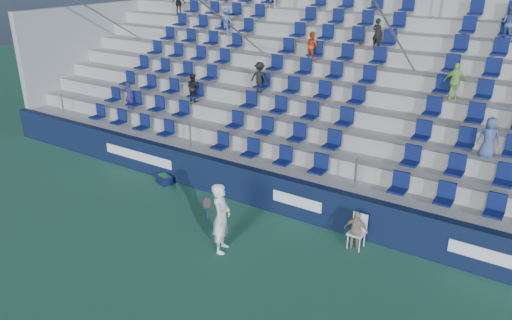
{
  "coord_description": "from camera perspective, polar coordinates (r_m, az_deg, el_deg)",
  "views": [
    {
      "loc": [
        7.64,
        -8.56,
        7.27
      ],
      "look_at": [
        0.2,
        2.8,
        1.7
      ],
      "focal_mm": 35.0,
      "sensor_mm": 36.0,
      "label": 1
    }
  ],
  "objects": [
    {
      "name": "ball_bin",
      "position": [
        17.41,
        -10.43,
        -2.15
      ],
      "size": [
        0.64,
        0.51,
        0.31
      ],
      "color": "#0E1436",
      "rests_on": "ground"
    },
    {
      "name": "line_judge_chair",
      "position": [
        13.69,
        11.61,
        -7.64
      ],
      "size": [
        0.43,
        0.44,
        0.95
      ],
      "color": "white",
      "rests_on": "ground"
    },
    {
      "name": "sponsor_wall",
      "position": [
        15.49,
        0.1,
        -3.2
      ],
      "size": [
        24.0,
        0.32,
        1.2
      ],
      "color": "black",
      "rests_on": "ground"
    },
    {
      "name": "grandstand",
      "position": [
        19.16,
        8.49,
        6.51
      ],
      "size": [
        24.0,
        8.17,
        6.63
      ],
      "color": "gray",
      "rests_on": "ground"
    },
    {
      "name": "line_judge",
      "position": [
        13.56,
        11.37,
        -7.86
      ],
      "size": [
        0.66,
        0.31,
        1.11
      ],
      "primitive_type": "imported",
      "rotation": [
        0.0,
        0.0,
        3.2
      ],
      "color": "tan",
      "rests_on": "ground"
    },
    {
      "name": "tennis_player",
      "position": [
        13.06,
        -3.99,
        -6.62
      ],
      "size": [
        0.75,
        0.83,
        1.93
      ],
      "color": "white",
      "rests_on": "ground"
    },
    {
      "name": "ground",
      "position": [
        13.58,
        -7.32,
        -10.27
      ],
      "size": [
        70.0,
        70.0,
        0.0
      ],
      "primitive_type": "plane",
      "color": "#2B664C",
      "rests_on": "ground"
    }
  ]
}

